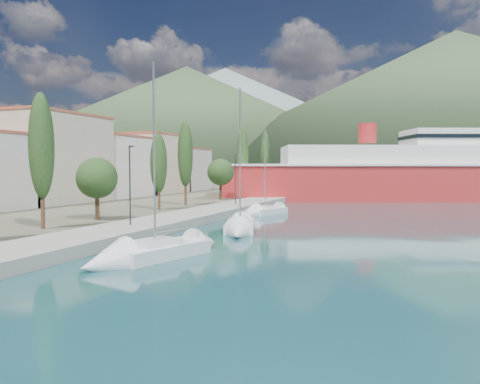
% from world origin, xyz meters
% --- Properties ---
extents(ground, '(1400.00, 1400.00, 0.00)m').
position_xyz_m(ground, '(0.00, 120.00, 0.00)').
color(ground, '#18454A').
extents(quay, '(5.00, 88.00, 0.80)m').
position_xyz_m(quay, '(-9.00, 26.00, 0.40)').
color(quay, gray).
rests_on(quay, ground).
extents(town_buildings, '(9.20, 69.20, 11.30)m').
position_xyz_m(town_buildings, '(-32.00, 36.91, 5.57)').
color(town_buildings, beige).
rests_on(town_buildings, land_strip).
extents(tree_row, '(3.76, 63.54, 11.00)m').
position_xyz_m(tree_row, '(-14.17, 32.51, 5.89)').
color(tree_row, '#47301E').
rests_on(tree_row, land_strip).
extents(lamp_posts, '(0.15, 43.85, 6.06)m').
position_xyz_m(lamp_posts, '(-9.00, 14.63, 4.08)').
color(lamp_posts, '#2D2D33').
rests_on(lamp_posts, quay).
extents(sailboat_near, '(4.71, 8.76, 12.07)m').
position_xyz_m(sailboat_near, '(-2.97, 5.32, 0.32)').
color(sailboat_near, silver).
rests_on(sailboat_near, ground).
extents(sailboat_mid, '(4.83, 9.03, 12.59)m').
position_xyz_m(sailboat_mid, '(-1.62, 18.07, 0.31)').
color(sailboat_mid, silver).
rests_on(sailboat_mid, ground).
extents(sailboat_far, '(4.34, 7.31, 10.24)m').
position_xyz_m(sailboat_far, '(-4.61, 31.80, 0.29)').
color(sailboat_far, silver).
rests_on(sailboat_far, ground).
extents(ferry, '(65.62, 36.60, 12.93)m').
position_xyz_m(ferry, '(12.59, 65.10, 3.93)').
color(ferry, '#B42524').
rests_on(ferry, ground).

